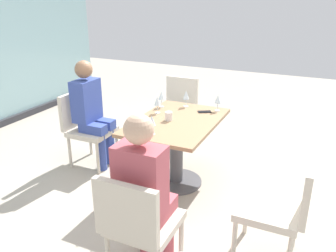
{
  "coord_description": "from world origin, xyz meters",
  "views": [
    {
      "loc": [
        -3.11,
        -1.34,
        1.97
      ],
      "look_at": [
        0.0,
        0.1,
        0.65
      ],
      "focal_mm": 37.35,
      "sensor_mm": 36.0,
      "label": 1
    }
  ],
  "objects_px": {
    "person_near_window": "(91,109)",
    "person_side_end": "(145,188)",
    "chair_front_left": "(283,204)",
    "wine_glass_3": "(157,101)",
    "chair_side_end": "(138,221)",
    "wine_glass_0": "(162,96)",
    "chair_near_window": "(85,124)",
    "wine_glass_1": "(138,119)",
    "wine_glass_4": "(218,99)",
    "cell_phone_on_table": "(204,112)",
    "handbag_0": "(138,156)",
    "wine_glass_2": "(152,121)",
    "dining_table_main": "(177,138)",
    "chair_far_right": "(178,106)",
    "wine_glass_5": "(186,95)",
    "coffee_cup": "(169,116)"
  },
  "relations": [
    {
      "from": "chair_side_end",
      "to": "wine_glass_1",
      "type": "bearing_deg",
      "value": 28.96
    },
    {
      "from": "chair_far_right",
      "to": "wine_glass_2",
      "type": "bearing_deg",
      "value": -165.25
    },
    {
      "from": "dining_table_main",
      "to": "wine_glass_4",
      "type": "bearing_deg",
      "value": -31.18
    },
    {
      "from": "handbag_0",
      "to": "chair_near_window",
      "type": "bearing_deg",
      "value": 103.09
    },
    {
      "from": "wine_glass_5",
      "to": "dining_table_main",
      "type": "bearing_deg",
      "value": -169.28
    },
    {
      "from": "dining_table_main",
      "to": "wine_glass_5",
      "type": "bearing_deg",
      "value": 10.72
    },
    {
      "from": "wine_glass_0",
      "to": "wine_glass_1",
      "type": "distance_m",
      "value": 0.8
    },
    {
      "from": "coffee_cup",
      "to": "chair_front_left",
      "type": "bearing_deg",
      "value": -119.17
    },
    {
      "from": "person_near_window",
      "to": "cell_phone_on_table",
      "type": "height_order",
      "value": "person_near_window"
    },
    {
      "from": "dining_table_main",
      "to": "wine_glass_5",
      "type": "xyz_separation_m",
      "value": [
        0.47,
        0.09,
        0.33
      ]
    },
    {
      "from": "wine_glass_1",
      "to": "wine_glass_2",
      "type": "height_order",
      "value": "same"
    },
    {
      "from": "chair_front_left",
      "to": "person_near_window",
      "type": "xyz_separation_m",
      "value": [
        0.74,
        2.27,
        0.2
      ]
    },
    {
      "from": "wine_glass_1",
      "to": "chair_near_window",
      "type": "bearing_deg",
      "value": 65.48
    },
    {
      "from": "wine_glass_4",
      "to": "handbag_0",
      "type": "height_order",
      "value": "wine_glass_4"
    },
    {
      "from": "chair_side_end",
      "to": "person_side_end",
      "type": "xyz_separation_m",
      "value": [
        0.11,
        0.0,
        0.2
      ]
    },
    {
      "from": "chair_side_end",
      "to": "wine_glass_2",
      "type": "xyz_separation_m",
      "value": [
        0.93,
        0.37,
        0.37
      ]
    },
    {
      "from": "wine_glass_4",
      "to": "person_side_end",
      "type": "bearing_deg",
      "value": -179.2
    },
    {
      "from": "person_side_end",
      "to": "handbag_0",
      "type": "height_order",
      "value": "person_side_end"
    },
    {
      "from": "dining_table_main",
      "to": "person_near_window",
      "type": "relative_size",
      "value": 0.95
    },
    {
      "from": "coffee_cup",
      "to": "wine_glass_3",
      "type": "bearing_deg",
      "value": 52.55
    },
    {
      "from": "person_side_end",
      "to": "wine_glass_1",
      "type": "bearing_deg",
      "value": 32.09
    },
    {
      "from": "wine_glass_4",
      "to": "cell_phone_on_table",
      "type": "bearing_deg",
      "value": 133.22
    },
    {
      "from": "person_near_window",
      "to": "person_side_end",
      "type": "relative_size",
      "value": 1.0
    },
    {
      "from": "person_near_window",
      "to": "chair_near_window",
      "type": "bearing_deg",
      "value": 90.0
    },
    {
      "from": "wine_glass_5",
      "to": "person_side_end",
      "type": "bearing_deg",
      "value": -167.04
    },
    {
      "from": "chair_near_window",
      "to": "cell_phone_on_table",
      "type": "height_order",
      "value": "chair_near_window"
    },
    {
      "from": "wine_glass_2",
      "to": "coffee_cup",
      "type": "relative_size",
      "value": 2.06
    },
    {
      "from": "chair_side_end",
      "to": "chair_far_right",
      "type": "xyz_separation_m",
      "value": [
        2.49,
        0.78,
        0.0
      ]
    },
    {
      "from": "wine_glass_0",
      "to": "chair_far_right",
      "type": "bearing_deg",
      "value": 9.55
    },
    {
      "from": "chair_front_left",
      "to": "chair_near_window",
      "type": "bearing_deg",
      "value": 72.69
    },
    {
      "from": "chair_far_right",
      "to": "cell_phone_on_table",
      "type": "bearing_deg",
      "value": -139.2
    },
    {
      "from": "chair_far_right",
      "to": "coffee_cup",
      "type": "bearing_deg",
      "value": -161.15
    },
    {
      "from": "wine_glass_1",
      "to": "wine_glass_4",
      "type": "height_order",
      "value": "same"
    },
    {
      "from": "chair_front_left",
      "to": "wine_glass_3",
      "type": "height_order",
      "value": "wine_glass_3"
    },
    {
      "from": "chair_side_end",
      "to": "wine_glass_1",
      "type": "relative_size",
      "value": 4.7
    },
    {
      "from": "wine_glass_4",
      "to": "wine_glass_0",
      "type": "bearing_deg",
      "value": 102.2
    },
    {
      "from": "chair_front_left",
      "to": "wine_glass_4",
      "type": "xyz_separation_m",
      "value": [
        1.21,
        0.9,
        0.37
      ]
    },
    {
      "from": "chair_near_window",
      "to": "person_side_end",
      "type": "height_order",
      "value": "person_side_end"
    },
    {
      "from": "chair_side_end",
      "to": "person_near_window",
      "type": "distance_m",
      "value": 1.97
    },
    {
      "from": "chair_side_end",
      "to": "wine_glass_0",
      "type": "relative_size",
      "value": 4.7
    },
    {
      "from": "chair_far_right",
      "to": "wine_glass_3",
      "type": "height_order",
      "value": "wine_glass_3"
    },
    {
      "from": "wine_glass_0",
      "to": "chair_side_end",
      "type": "bearing_deg",
      "value": -159.31
    },
    {
      "from": "dining_table_main",
      "to": "coffee_cup",
      "type": "relative_size",
      "value": 13.28
    },
    {
      "from": "wine_glass_4",
      "to": "wine_glass_3",
      "type": "bearing_deg",
      "value": 121.41
    },
    {
      "from": "dining_table_main",
      "to": "wine_glass_0",
      "type": "relative_size",
      "value": 6.46
    },
    {
      "from": "chair_front_left",
      "to": "wine_glass_2",
      "type": "distance_m",
      "value": 1.33
    },
    {
      "from": "chair_near_window",
      "to": "wine_glass_0",
      "type": "bearing_deg",
      "value": -68.28
    },
    {
      "from": "chair_far_right",
      "to": "cell_phone_on_table",
      "type": "distance_m",
      "value": 1.01
    },
    {
      "from": "chair_far_right",
      "to": "wine_glass_4",
      "type": "relative_size",
      "value": 4.7
    },
    {
      "from": "dining_table_main",
      "to": "cell_phone_on_table",
      "type": "height_order",
      "value": "cell_phone_on_table"
    }
  ]
}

